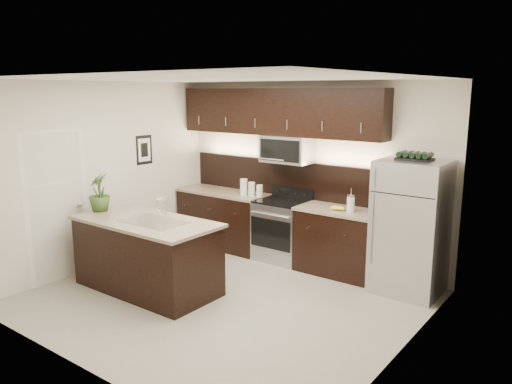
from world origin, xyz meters
The scene contains 12 objects.
ground centered at (0.00, 0.00, 0.00)m, with size 4.50×4.50×0.00m, color gray.
room_walls centered at (-0.11, -0.04, 1.70)m, with size 4.52×4.02×2.71m.
counter_run centered at (-0.46, 1.69, 0.47)m, with size 3.51×0.65×0.94m.
upper_fixtures centered at (-0.43, 1.84, 2.14)m, with size 3.49×0.40×1.66m.
island centered at (-1.00, -0.34, 0.47)m, with size 1.96×0.96×0.94m.
sink_faucet centered at (-0.85, -0.33, 0.96)m, with size 0.84×0.50×0.28m.
refrigerator centered at (1.75, 1.63, 0.86)m, with size 0.83×0.75×1.72m, color #B2B2B7.
wine_rack centered at (1.75, 1.63, 1.77)m, with size 0.42×0.26×0.10m.
plant centered at (-1.87, -0.39, 1.20)m, with size 0.29×0.29×0.52m, color #314E1F.
canisters centered at (-0.85, 1.66, 1.05)m, with size 0.38×0.16×0.26m.
french_press centered at (0.90, 1.64, 1.06)m, with size 0.11×0.11×0.32m.
bananas centered at (0.67, 1.61, 0.97)m, with size 0.20×0.15×0.06m, color yellow.
Camera 1 is at (3.83, -4.44, 2.56)m, focal length 35.00 mm.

